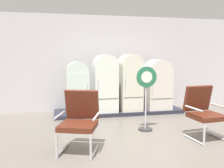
% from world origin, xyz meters
% --- Properties ---
extents(ground, '(12.00, 10.00, 0.05)m').
position_xyz_m(ground, '(0.00, 0.00, -0.03)').
color(ground, slate).
extents(back_wall, '(11.76, 0.12, 2.88)m').
position_xyz_m(back_wall, '(0.00, 3.66, 1.45)').
color(back_wall, silver).
rests_on(back_wall, ground).
extents(display_plinth, '(3.70, 0.95, 0.10)m').
position_xyz_m(display_plinth, '(0.00, 3.02, 0.05)').
color(display_plinth, '#282936').
rests_on(display_plinth, ground).
extents(refrigerator_0, '(0.59, 0.68, 1.42)m').
position_xyz_m(refrigerator_0, '(-1.20, 2.92, 0.85)').
color(refrigerator_0, silver).
rests_on(refrigerator_0, display_plinth).
extents(refrigerator_1, '(0.65, 0.71, 1.61)m').
position_xyz_m(refrigerator_1, '(-0.43, 2.93, 0.96)').
color(refrigerator_1, white).
rests_on(refrigerator_1, display_plinth).
extents(refrigerator_2, '(0.60, 0.73, 1.62)m').
position_xyz_m(refrigerator_2, '(0.31, 2.94, 0.96)').
color(refrigerator_2, silver).
rests_on(refrigerator_2, display_plinth).
extents(refrigerator_3, '(0.70, 0.71, 1.46)m').
position_xyz_m(refrigerator_3, '(1.15, 2.93, 0.87)').
color(refrigerator_3, silver).
rests_on(refrigerator_3, display_plinth).
extents(armchair_left, '(0.82, 0.87, 1.06)m').
position_xyz_m(armchair_left, '(-1.35, 0.44, 0.58)').
color(armchair_left, silver).
rests_on(armchair_left, ground).
extents(armchair_right, '(0.73, 0.76, 1.06)m').
position_xyz_m(armchair_right, '(1.16, 0.57, 0.58)').
color(armchair_right, silver).
rests_on(armchair_right, ground).
extents(sign_stand, '(0.46, 0.32, 1.44)m').
position_xyz_m(sign_stand, '(0.20, 1.29, 0.71)').
color(sign_stand, '#2D2D30').
rests_on(sign_stand, ground).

